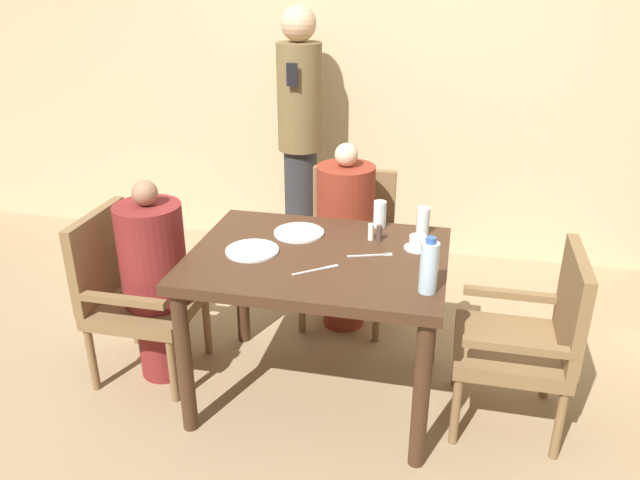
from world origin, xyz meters
The scene contains 19 objects.
ground_plane centered at (0.00, 0.00, 0.00)m, with size 16.00×16.00×0.00m, color #9E8460.
wall_back centered at (0.00, 1.84, 1.40)m, with size 8.00×0.06×2.80m.
dining_table centered at (0.00, 0.00, 0.66)m, with size 1.15×0.88×0.76m.
chair_left_side centered at (-0.96, 0.00, 0.47)m, with size 0.49×0.49×0.87m.
diner_in_left_chair centered at (-0.82, 0.00, 0.54)m, with size 0.32×0.32×1.05m.
chair_far_side centered at (0.00, 0.82, 0.47)m, with size 0.49×0.49×0.87m.
diner_in_far_chair centered at (0.00, 0.68, 0.56)m, with size 0.32×0.32×1.10m.
chair_right_side centered at (0.96, 0.00, 0.47)m, with size 0.49×0.49×0.87m.
standing_host centered at (-0.46, 1.49, 0.93)m, with size 0.29×0.33×1.73m.
plate_main_left centered at (-0.30, -0.04, 0.77)m, with size 0.24×0.24×0.01m.
plate_main_right centered at (-0.14, 0.20, 0.77)m, with size 0.24×0.24×0.01m.
teacup_with_saucer centered at (0.43, 0.16, 0.79)m, with size 0.12×0.12×0.06m.
water_bottle centered at (0.50, -0.25, 0.87)m, with size 0.07×0.07×0.24m.
glass_tall_near centered at (0.44, 0.34, 0.83)m, with size 0.06×0.06×0.13m.
glass_tall_mid centered at (0.23, 0.38, 0.83)m, with size 0.06×0.06×0.13m.
salt_shaker centered at (0.21, 0.21, 0.80)m, with size 0.03×0.03×0.08m.
pepper_shaker centered at (0.25, 0.21, 0.80)m, with size 0.03×0.03×0.08m.
fork_beside_plate centered at (0.25, 0.04, 0.77)m, with size 0.20×0.08×0.00m.
knife_beside_plate centered at (0.03, -0.16, 0.77)m, with size 0.18×0.14×0.00m.
Camera 1 is at (0.57, -2.48, 1.96)m, focal length 35.00 mm.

